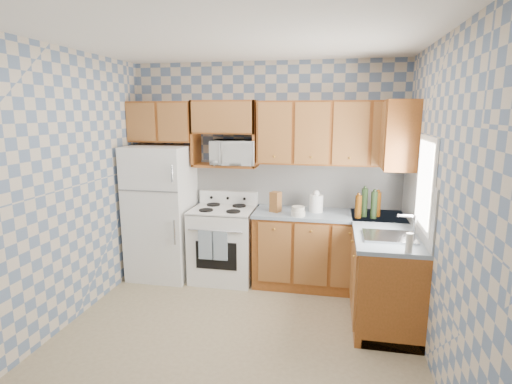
# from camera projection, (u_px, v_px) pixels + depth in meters

# --- Properties ---
(floor) EXTENTS (3.40, 3.40, 0.00)m
(floor) POSITION_uv_depth(u_px,v_px,m) (236.00, 335.00, 3.80)
(floor) COLOR #867454
(floor) RESTS_ON ground
(back_wall) EXTENTS (3.40, 0.02, 2.70)m
(back_wall) POSITION_uv_depth(u_px,v_px,m) (265.00, 171.00, 5.08)
(back_wall) COLOR slate
(back_wall) RESTS_ON ground
(right_wall) EXTENTS (0.02, 3.20, 2.70)m
(right_wall) POSITION_uv_depth(u_px,v_px,m) (439.00, 206.00, 3.22)
(right_wall) COLOR slate
(right_wall) RESTS_ON ground
(backsplash_back) EXTENTS (2.60, 0.02, 0.56)m
(backsplash_back) POSITION_uv_depth(u_px,v_px,m) (296.00, 184.00, 5.02)
(backsplash_back) COLOR white
(backsplash_back) RESTS_ON back_wall
(backsplash_right) EXTENTS (0.02, 1.60, 0.56)m
(backsplash_right) POSITION_uv_depth(u_px,v_px,m) (416.00, 202.00, 4.02)
(backsplash_right) COLOR white
(backsplash_right) RESTS_ON right_wall
(refrigerator) EXTENTS (0.75, 0.70, 1.68)m
(refrigerator) POSITION_uv_depth(u_px,v_px,m) (162.00, 212.00, 5.08)
(refrigerator) COLOR white
(refrigerator) RESTS_ON floor
(stove_body) EXTENTS (0.76, 0.65, 0.90)m
(stove_body) POSITION_uv_depth(u_px,v_px,m) (224.00, 244.00, 5.03)
(stove_body) COLOR white
(stove_body) RESTS_ON floor
(cooktop) EXTENTS (0.76, 0.65, 0.02)m
(cooktop) POSITION_uv_depth(u_px,v_px,m) (223.00, 209.00, 4.94)
(cooktop) COLOR silver
(cooktop) RESTS_ON stove_body
(backguard) EXTENTS (0.76, 0.08, 0.17)m
(backguard) POSITION_uv_depth(u_px,v_px,m) (229.00, 197.00, 5.19)
(backguard) COLOR white
(backguard) RESTS_ON cooktop
(dish_towel_left) EXTENTS (0.17, 0.02, 0.35)m
(dish_towel_left) POSITION_uv_depth(u_px,v_px,m) (205.00, 245.00, 4.70)
(dish_towel_left) COLOR navy
(dish_towel_left) RESTS_ON stove_body
(dish_towel_right) EXTENTS (0.17, 0.02, 0.35)m
(dish_towel_right) POSITION_uv_depth(u_px,v_px,m) (220.00, 246.00, 4.67)
(dish_towel_right) COLOR navy
(dish_towel_right) RESTS_ON stove_body
(base_cabinets_back) EXTENTS (1.75, 0.60, 0.88)m
(base_cabinets_back) POSITION_uv_depth(u_px,v_px,m) (328.00, 251.00, 4.81)
(base_cabinets_back) COLOR brown
(base_cabinets_back) RESTS_ON floor
(base_cabinets_right) EXTENTS (0.60, 1.60, 0.88)m
(base_cabinets_right) POSITION_uv_depth(u_px,v_px,m) (382.00, 271.00, 4.22)
(base_cabinets_right) COLOR brown
(base_cabinets_right) RESTS_ON floor
(countertop_back) EXTENTS (1.77, 0.63, 0.04)m
(countertop_back) POSITION_uv_depth(u_px,v_px,m) (329.00, 215.00, 4.72)
(countertop_back) COLOR slate
(countertop_back) RESTS_ON base_cabinets_back
(countertop_right) EXTENTS (0.63, 1.60, 0.04)m
(countertop_right) POSITION_uv_depth(u_px,v_px,m) (384.00, 229.00, 4.13)
(countertop_right) COLOR slate
(countertop_right) RESTS_ON base_cabinets_right
(upper_cabinets_back) EXTENTS (1.75, 0.33, 0.74)m
(upper_cabinets_back) POSITION_uv_depth(u_px,v_px,m) (332.00, 133.00, 4.66)
(upper_cabinets_back) COLOR brown
(upper_cabinets_back) RESTS_ON back_wall
(upper_cabinets_fridge) EXTENTS (0.82, 0.33, 0.50)m
(upper_cabinets_fridge) POSITION_uv_depth(u_px,v_px,m) (162.00, 122.00, 5.04)
(upper_cabinets_fridge) COLOR brown
(upper_cabinets_fridge) RESTS_ON back_wall
(upper_cabinets_right) EXTENTS (0.33, 0.70, 0.74)m
(upper_cabinets_right) POSITION_uv_depth(u_px,v_px,m) (398.00, 134.00, 4.35)
(upper_cabinets_right) COLOR brown
(upper_cabinets_right) RESTS_ON right_wall
(microwave_shelf) EXTENTS (0.80, 0.33, 0.03)m
(microwave_shelf) POSITION_uv_depth(u_px,v_px,m) (226.00, 165.00, 4.99)
(microwave_shelf) COLOR brown
(microwave_shelf) RESTS_ON back_wall
(microwave) EXTENTS (0.57, 0.41, 0.30)m
(microwave) POSITION_uv_depth(u_px,v_px,m) (234.00, 152.00, 4.92)
(microwave) COLOR white
(microwave) RESTS_ON microwave_shelf
(sink) EXTENTS (0.48, 0.40, 0.03)m
(sink) POSITION_uv_depth(u_px,v_px,m) (389.00, 237.00, 3.79)
(sink) COLOR #B7B7BC
(sink) RESTS_ON countertop_right
(window) EXTENTS (0.02, 0.66, 0.86)m
(window) POSITION_uv_depth(u_px,v_px,m) (426.00, 184.00, 3.63)
(window) COLOR white
(window) RESTS_ON right_wall
(bottle_0) EXTENTS (0.07, 0.07, 0.33)m
(bottle_0) POSITION_uv_depth(u_px,v_px,m) (364.00, 203.00, 4.52)
(bottle_0) COLOR black
(bottle_0) RESTS_ON countertop_back
(bottle_1) EXTENTS (0.07, 0.07, 0.30)m
(bottle_1) POSITION_uv_depth(u_px,v_px,m) (374.00, 205.00, 4.45)
(bottle_1) COLOR black
(bottle_1) RESTS_ON countertop_back
(bottle_2) EXTENTS (0.07, 0.07, 0.28)m
(bottle_2) POSITION_uv_depth(u_px,v_px,m) (378.00, 204.00, 4.54)
(bottle_2) COLOR #502907
(bottle_2) RESTS_ON countertop_back
(bottle_3) EXTENTS (0.07, 0.07, 0.26)m
(bottle_3) POSITION_uv_depth(u_px,v_px,m) (358.00, 207.00, 4.47)
(bottle_3) COLOR #502907
(bottle_3) RESTS_ON countertop_back
(knife_block) EXTENTS (0.14, 0.14, 0.24)m
(knife_block) POSITION_uv_depth(u_px,v_px,m) (276.00, 202.00, 4.75)
(knife_block) COLOR brown
(knife_block) RESTS_ON countertop_back
(electric_kettle) EXTENTS (0.16, 0.16, 0.21)m
(electric_kettle) POSITION_uv_depth(u_px,v_px,m) (316.00, 203.00, 4.75)
(electric_kettle) COLOR white
(electric_kettle) RESTS_ON countertop_back
(food_containers) EXTENTS (0.17, 0.17, 0.11)m
(food_containers) POSITION_uv_depth(u_px,v_px,m) (298.00, 211.00, 4.57)
(food_containers) COLOR beige
(food_containers) RESTS_ON countertop_back
(soap_bottle) EXTENTS (0.06, 0.06, 0.17)m
(soap_bottle) POSITION_uv_depth(u_px,v_px,m) (409.00, 243.00, 3.37)
(soap_bottle) COLOR beige
(soap_bottle) RESTS_ON countertop_right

